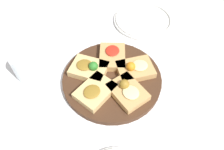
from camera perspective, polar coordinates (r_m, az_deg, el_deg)
ground_plane at (r=0.70m, az=0.00°, el=-1.47°), size 3.00×3.00×0.00m
serving_board at (r=0.70m, az=0.00°, el=-1.01°), size 0.31×0.31×0.02m
focaccia_slice_0 at (r=0.73m, az=0.10°, el=4.95°), size 0.13×0.12×0.03m
focaccia_slice_1 at (r=0.70m, az=-6.02°, el=1.76°), size 0.13×0.14×0.05m
focaccia_slice_2 at (r=0.65m, az=-4.42°, el=-4.24°), size 0.13×0.14×0.03m
focaccia_slice_3 at (r=0.64m, az=4.05°, el=-4.22°), size 0.13×0.12×0.05m
focaccia_slice_4 at (r=0.70m, az=6.16°, el=1.44°), size 0.09×0.12×0.05m
plate_left at (r=0.92m, az=8.16°, el=14.09°), size 0.24×0.24×0.02m
water_glass at (r=0.74m, az=-21.80°, el=2.18°), size 0.07×0.07×0.09m
napkin_stack at (r=0.70m, az=-25.34°, el=-9.16°), size 0.15×0.14×0.01m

